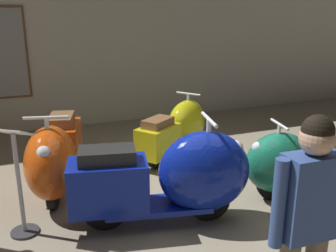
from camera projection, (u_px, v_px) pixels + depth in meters
ground_plane at (196, 213)px, 4.16m from camera, size 60.00×60.00×0.00m
showroom_back_wall at (106, 21)px, 7.17m from camera, size 18.00×0.24×3.99m
scooter_0 at (55, 156)px, 4.46m from camera, size 0.92×1.83×1.08m
scooter_1 at (176, 177)px, 3.83m from camera, size 1.93×0.90×1.13m
scooter_2 at (179, 129)px, 5.75m from camera, size 1.51×1.26×0.94m
scooter_3 at (298, 164)px, 4.40m from camera, size 1.60×0.75×0.94m
visitor_0 at (307, 217)px, 2.33m from camera, size 0.53×0.26×1.57m
info_stanchion at (20, 190)px, 3.65m from camera, size 0.39×0.37×1.13m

